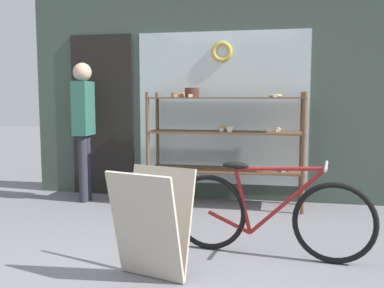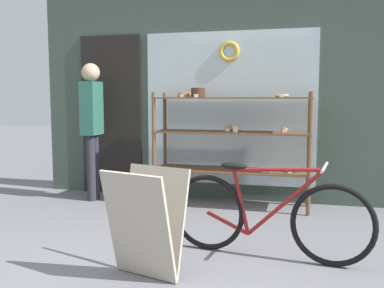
# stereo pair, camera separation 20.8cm
# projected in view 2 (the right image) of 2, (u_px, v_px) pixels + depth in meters

# --- Properties ---
(storefront_facade) EXTENTS (4.62, 0.13, 3.55)m
(storefront_facade) POSITION_uv_depth(u_px,v_px,m) (211.00, 63.00, 5.36)
(storefront_facade) COLOR #3D4C42
(storefront_facade) RESTS_ON ground_plane
(display_case) EXTENTS (1.82, 0.47, 1.40)m
(display_case) POSITION_uv_depth(u_px,v_px,m) (231.00, 134.00, 5.01)
(display_case) COLOR brown
(display_case) RESTS_ON ground_plane
(bicycle) EXTENTS (1.65, 0.46, 0.78)m
(bicycle) POSITION_uv_depth(u_px,v_px,m) (266.00, 215.00, 3.42)
(bicycle) COLOR black
(bicycle) RESTS_ON ground_plane
(sandwich_board) EXTENTS (0.61, 0.51, 0.78)m
(sandwich_board) POSITION_uv_depth(u_px,v_px,m) (146.00, 223.00, 3.05)
(sandwich_board) COLOR #B2A893
(sandwich_board) RESTS_ON ground_plane
(pedestrian) EXTENTS (0.22, 0.33, 1.71)m
(pedestrian) POSITION_uv_depth(u_px,v_px,m) (92.00, 120.00, 5.32)
(pedestrian) COLOR #282833
(pedestrian) RESTS_ON ground_plane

